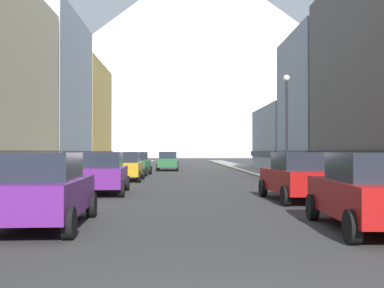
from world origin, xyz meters
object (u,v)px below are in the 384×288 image
(car_left_0, at_px, (42,190))
(car_left_3, at_px, (136,163))
(potted_plant_2, at_px, (30,175))
(car_left_2, at_px, (126,166))
(car_right_1, at_px, (298,176))
(pedestrian_2, at_px, (89,166))
(streetlamp_right, at_px, (287,112))
(car_right_0, at_px, (371,191))
(car_driving_0, at_px, (170,159))
(car_left_1, at_px, (103,173))
(car_driving_1, at_px, (168,161))

(car_left_0, xyz_separation_m, car_left_3, (-0.01, 24.59, 0.00))
(potted_plant_2, bearing_deg, car_left_2, 69.38)
(car_right_1, xyz_separation_m, pedestrian_2, (-10.05, 13.06, -0.00))
(car_left_2, height_order, streetlamp_right, streetlamp_right)
(car_right_0, distance_m, car_driving_0, 43.57)
(car_right_0, bearing_deg, car_right_1, 89.95)
(car_driving_0, bearing_deg, streetlamp_right, -76.11)
(car_right_1, distance_m, car_driving_0, 37.09)
(car_left_1, xyz_separation_m, car_left_2, (-0.00, 8.94, 0.00))
(car_left_2, bearing_deg, car_left_0, -89.99)
(car_left_2, relative_size, streetlamp_right, 0.75)
(car_left_2, bearing_deg, car_driving_1, 82.06)
(car_left_3, bearing_deg, car_left_0, -89.99)
(car_left_0, relative_size, streetlamp_right, 0.76)
(car_driving_0, distance_m, potted_plant_2, 33.63)
(car_right_1, distance_m, pedestrian_2, 16.48)
(car_left_0, height_order, car_left_2, same)
(streetlamp_right, bearing_deg, car_left_0, -122.32)
(car_left_0, distance_m, car_left_2, 17.87)
(potted_plant_2, bearing_deg, car_left_3, 78.14)
(car_driving_1, relative_size, potted_plant_2, 4.05)
(car_left_3, xyz_separation_m, streetlamp_right, (9.15, -10.13, 3.09))
(car_left_2, relative_size, car_left_3, 0.99)
(car_left_1, height_order, car_driving_1, same)
(pedestrian_2, bearing_deg, car_left_1, -76.21)
(car_left_1, xyz_separation_m, car_driving_1, (2.20, 24.72, 0.00))
(car_left_0, height_order, car_left_3, same)
(streetlamp_right, bearing_deg, car_right_1, -100.21)
(car_right_1, height_order, potted_plant_2, car_right_1)
(car_left_0, height_order, car_driving_1, same)
(car_right_0, xyz_separation_m, car_right_1, (0.01, 6.54, 0.00))
(car_left_2, xyz_separation_m, potted_plant_2, (-3.20, -8.51, -0.12))
(car_driving_1, height_order, streetlamp_right, streetlamp_right)
(car_driving_0, relative_size, car_driving_1, 1.00)
(car_left_0, bearing_deg, pedestrian_2, 97.38)
(potted_plant_2, xyz_separation_m, pedestrian_2, (0.75, 9.56, 0.12))
(car_left_3, relative_size, car_driving_0, 1.02)
(pedestrian_2, relative_size, streetlamp_right, 0.28)
(car_left_3, distance_m, car_driving_1, 9.33)
(car_right_0, relative_size, pedestrian_2, 2.76)
(car_left_0, relative_size, pedestrian_2, 2.75)
(car_driving_0, distance_m, pedestrian_2, 24.09)
(car_driving_0, bearing_deg, car_driving_1, -90.00)
(car_left_0, relative_size, car_driving_0, 1.02)
(car_left_0, relative_size, car_right_1, 1.00)
(car_driving_0, height_order, car_driving_1, same)
(car_left_1, bearing_deg, car_driving_1, 84.92)
(car_right_0, relative_size, car_driving_1, 1.02)
(potted_plant_2, distance_m, streetlamp_right, 13.74)
(car_left_2, bearing_deg, streetlamp_right, -20.47)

